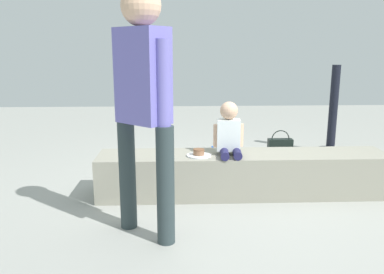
% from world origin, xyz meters
% --- Properties ---
extents(ground_plane, '(12.00, 12.00, 0.00)m').
position_xyz_m(ground_plane, '(0.00, 0.00, 0.00)').
color(ground_plane, '#969891').
extents(concrete_ledge, '(2.68, 0.47, 0.39)m').
position_xyz_m(concrete_ledge, '(0.00, 0.00, 0.20)').
color(concrete_ledge, gray).
rests_on(concrete_ledge, ground_plane).
extents(child_seated, '(0.28, 0.32, 0.48)m').
position_xyz_m(child_seated, '(-0.15, -0.03, 0.61)').
color(child_seated, '#1F1E4B').
rests_on(child_seated, concrete_ledge).
extents(adult_standing, '(0.42, 0.40, 1.74)m').
position_xyz_m(adult_standing, '(-0.84, -0.79, 1.05)').
color(adult_standing, '#2A3739').
rests_on(adult_standing, ground_plane).
extents(cake_plate, '(0.22, 0.22, 0.07)m').
position_xyz_m(cake_plate, '(-0.42, -0.07, 0.42)').
color(cake_plate, white).
rests_on(cake_plate, concrete_ledge).
extents(gift_bag, '(0.22, 0.10, 0.30)m').
position_xyz_m(gift_bag, '(-0.00, 0.50, 0.13)').
color(gift_bag, gold).
rests_on(gift_bag, ground_plane).
extents(railing_post, '(0.36, 0.36, 1.15)m').
position_xyz_m(railing_post, '(1.43, 1.50, 0.43)').
color(railing_post, black).
rests_on(railing_post, ground_plane).
extents(water_bottle_near_gift, '(0.07, 0.07, 0.20)m').
position_xyz_m(water_bottle_near_gift, '(-0.19, 1.08, 0.09)').
color(water_bottle_near_gift, silver).
rests_on(water_bottle_near_gift, ground_plane).
extents(water_bottle_far_side, '(0.07, 0.07, 0.22)m').
position_xyz_m(water_bottle_far_side, '(0.53, 0.60, 0.10)').
color(water_bottle_far_side, silver).
rests_on(water_bottle_far_side, ground_plane).
extents(party_cup_red, '(0.08, 0.08, 0.10)m').
position_xyz_m(party_cup_red, '(-0.43, 1.33, 0.05)').
color(party_cup_red, red).
rests_on(party_cup_red, ground_plane).
extents(cake_box_white, '(0.35, 0.36, 0.13)m').
position_xyz_m(cake_box_white, '(1.03, 0.95, 0.06)').
color(cake_box_white, white).
rests_on(cake_box_white, ground_plane).
extents(handbag_black_leather, '(0.31, 0.11, 0.34)m').
position_xyz_m(handbag_black_leather, '(0.70, 1.31, 0.12)').
color(handbag_black_leather, black).
rests_on(handbag_black_leather, ground_plane).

